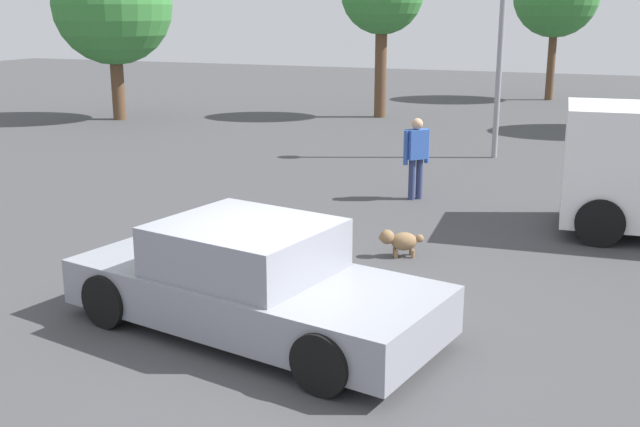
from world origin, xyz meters
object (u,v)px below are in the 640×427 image
object	(u,v)px
dog	(400,240)
light_post_near	(503,3)
sedan_foreground	(251,282)
pedestrian	(416,152)

from	to	relation	value
dog	light_post_near	distance (m)	9.29
sedan_foreground	light_post_near	distance (m)	12.29
dog	pedestrian	bearing A→B (deg)	-103.98
pedestrian	sedan_foreground	bearing A→B (deg)	132.17
light_post_near	pedestrian	bearing A→B (deg)	-97.52
sedan_foreground	light_post_near	bearing A→B (deg)	97.28
dog	pedestrian	world-z (taller)	pedestrian
pedestrian	dog	bearing A→B (deg)	144.55
pedestrian	light_post_near	size ratio (longest dim) A/B	0.29
dog	light_post_near	world-z (taller)	light_post_near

